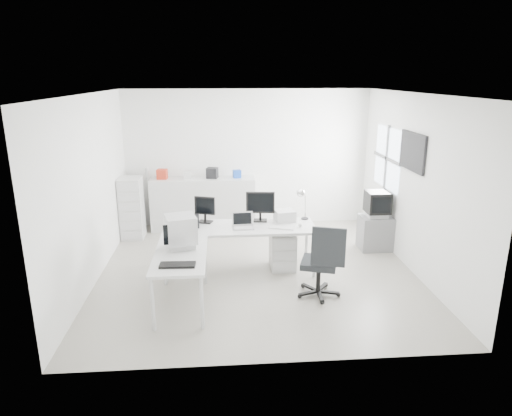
{
  "coord_description": "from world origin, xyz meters",
  "views": [
    {
      "loc": [
        -0.55,
        -6.82,
        3.06
      ],
      "look_at": [
        0.0,
        0.2,
        1.0
      ],
      "focal_mm": 32.0,
      "sensor_mm": 36.0,
      "label": 1
    }
  ],
  "objects": [
    {
      "name": "lcd_monitor_small",
      "position": [
        -0.82,
        0.29,
        0.96
      ],
      "size": [
        0.38,
        0.29,
        0.43
      ],
      "primitive_type": null,
      "rotation": [
        0.0,
        0.0,
        -0.33
      ],
      "color": "black",
      "rests_on": "main_desk"
    },
    {
      "name": "side_desk",
      "position": [
        -1.12,
        -1.06,
        0.38
      ],
      "size": [
        0.7,
        1.4,
        0.75
      ],
      "primitive_type": null,
      "color": "silver",
      "rests_on": "floor"
    },
    {
      "name": "lcd_monitor_large",
      "position": [
        0.08,
        0.29,
        0.99
      ],
      "size": [
        0.48,
        0.23,
        0.48
      ],
      "primitive_type": null,
      "rotation": [
        0.0,
        0.0,
        -0.11
      ],
      "color": "black",
      "rests_on": "main_desk"
    },
    {
      "name": "office_chair",
      "position": [
        0.81,
        -0.92,
        0.55
      ],
      "size": [
        0.8,
        0.8,
        1.1
      ],
      "primitive_type": null,
      "rotation": [
        0.0,
        0.0,
        -0.31
      ],
      "color": "#222527",
      "rests_on": "floor"
    },
    {
      "name": "left_wall",
      "position": [
        -2.5,
        0.0,
        1.4
      ],
      "size": [
        0.02,
        5.0,
        2.8
      ],
      "primitive_type": "cube",
      "color": "white",
      "rests_on": "floor"
    },
    {
      "name": "filing_cabinet",
      "position": [
        -2.28,
        1.76,
        0.59
      ],
      "size": [
        0.42,
        0.49,
        1.19
      ],
      "primitive_type": "cube",
      "color": "silver",
      "rests_on": "floor"
    },
    {
      "name": "ceiling",
      "position": [
        0.0,
        0.0,
        2.8
      ],
      "size": [
        5.0,
        5.0,
        0.01
      ],
      "primitive_type": "cube",
      "color": "white",
      "rests_on": "back_wall"
    },
    {
      "name": "black_keyboard",
      "position": [
        -1.12,
        -1.46,
        0.76
      ],
      "size": [
        0.46,
        0.2,
        0.03
      ],
      "primitive_type": "cube",
      "rotation": [
        0.0,
        0.0,
        -0.04
      ],
      "color": "black",
      "rests_on": "side_desk"
    },
    {
      "name": "drawer_pedestal",
      "position": [
        0.43,
        0.09,
        0.3
      ],
      "size": [
        0.4,
        0.5,
        0.6
      ],
      "primitive_type": "cube",
      "color": "silver",
      "rests_on": "floor"
    },
    {
      "name": "clutter_box_d",
      "position": [
        -0.23,
        2.24,
        1.13
      ],
      "size": [
        0.18,
        0.16,
        0.16
      ],
      "primitive_type": "cube",
      "rotation": [
        0.0,
        0.0,
        0.17
      ],
      "color": "#1946AF",
      "rests_on": "sideboard"
    },
    {
      "name": "white_keyboard",
      "position": [
        0.38,
        -0.11,
        0.76
      ],
      "size": [
        0.41,
        0.24,
        0.02
      ],
      "primitive_type": "cube",
      "rotation": [
        0.0,
        0.0,
        -0.33
      ],
      "color": "silver",
      "rests_on": "main_desk"
    },
    {
      "name": "clutter_box_b",
      "position": [
        -1.23,
        2.24,
        1.12
      ],
      "size": [
        0.14,
        0.12,
        0.14
      ],
      "primitive_type": "cube",
      "rotation": [
        0.0,
        0.0,
        0.02
      ],
      "color": "silver",
      "rests_on": "sideboard"
    },
    {
      "name": "crt_monitor",
      "position": [
        -1.12,
        -0.81,
        0.96
      ],
      "size": [
        0.45,
        0.45,
        0.42
      ],
      "primitive_type": null,
      "rotation": [
        0.0,
        0.0,
        0.25
      ],
      "color": "#B7B7BA",
      "rests_on": "side_desk"
    },
    {
      "name": "clutter_bottle",
      "position": [
        -2.03,
        2.28,
        1.16
      ],
      "size": [
        0.07,
        0.07,
        0.22
      ],
      "primitive_type": "cylinder",
      "color": "silver",
      "rests_on": "sideboard"
    },
    {
      "name": "white_mouse",
      "position": [
        0.68,
        -0.06,
        0.78
      ],
      "size": [
        0.06,
        0.06,
        0.06
      ],
      "primitive_type": "sphere",
      "color": "silver",
      "rests_on": "main_desk"
    },
    {
      "name": "clutter_box_c",
      "position": [
        -0.73,
        2.24,
        1.16
      ],
      "size": [
        0.25,
        0.24,
        0.21
      ],
      "primitive_type": "cube",
      "rotation": [
        0.0,
        0.0,
        -0.25
      ],
      "color": "black",
      "rests_on": "sideboard"
    },
    {
      "name": "inkjet_printer",
      "position": [
        -1.12,
        0.14,
        0.82
      ],
      "size": [
        0.43,
        0.34,
        0.15
      ],
      "primitive_type": "cube",
      "rotation": [
        0.0,
        0.0,
        0.05
      ],
      "color": "black",
      "rests_on": "main_desk"
    },
    {
      "name": "desk_lamp",
      "position": [
        0.83,
        0.34,
        0.99
      ],
      "size": [
        0.2,
        0.2,
        0.48
      ],
      "primitive_type": null,
      "rotation": [
        0.0,
        0.0,
        -0.3
      ],
      "color": "silver",
      "rests_on": "main_desk"
    },
    {
      "name": "laptop",
      "position": [
        -0.22,
        -0.06,
        0.85
      ],
      "size": [
        0.33,
        0.34,
        0.21
      ],
      "primitive_type": null,
      "rotation": [
        0.0,
        0.0,
        0.06
      ],
      "color": "#B7B7BA",
      "rests_on": "main_desk"
    },
    {
      "name": "crt_tv",
      "position": [
        2.22,
        0.79,
        0.84
      ],
      "size": [
        0.5,
        0.48,
        0.45
      ],
      "primitive_type": null,
      "color": "black",
      "rests_on": "tv_cabinet"
    },
    {
      "name": "window",
      "position": [
        2.48,
        1.2,
        1.6
      ],
      "size": [
        0.02,
        1.2,
        1.1
      ],
      "primitive_type": null,
      "color": "white",
      "rests_on": "right_wall"
    },
    {
      "name": "laser_printer",
      "position": [
        0.48,
        0.26,
        0.84
      ],
      "size": [
        0.36,
        0.32,
        0.18
      ],
      "primitive_type": "cube",
      "rotation": [
        0.0,
        0.0,
        0.18
      ],
      "color": "silver",
      "rests_on": "main_desk"
    },
    {
      "name": "back_wall",
      "position": [
        0.0,
        2.5,
        1.4
      ],
      "size": [
        5.0,
        0.02,
        2.8
      ],
      "primitive_type": "cube",
      "color": "white",
      "rests_on": "floor"
    },
    {
      "name": "right_wall",
      "position": [
        2.5,
        0.0,
        1.4
      ],
      "size": [
        0.02,
        5.0,
        2.8
      ],
      "primitive_type": "cube",
      "color": "white",
      "rests_on": "floor"
    },
    {
      "name": "sideboard",
      "position": [
        -0.93,
        2.24,
        0.53
      ],
      "size": [
        2.11,
        0.53,
        1.05
      ],
      "primitive_type": "cube",
      "color": "silver",
      "rests_on": "floor"
    },
    {
      "name": "wall_picture",
      "position": [
        2.47,
        0.1,
        1.9
      ],
      "size": [
        0.04,
        0.9,
        0.6
      ],
      "primitive_type": null,
      "color": "black",
      "rests_on": "right_wall"
    },
    {
      "name": "tv_cabinet",
      "position": [
        2.22,
        0.79,
        0.31
      ],
      "size": [
        0.57,
        0.46,
        0.62
      ],
      "primitive_type": "cube",
      "color": "slate",
      "rests_on": "floor"
    },
    {
      "name": "floor",
      "position": [
        0.0,
        0.0,
        0.0
      ],
      "size": [
        5.0,
        5.0,
        0.01
      ],
      "primitive_type": "cube",
      "color": "beige",
      "rests_on": "ground"
    },
    {
      "name": "main_desk",
      "position": [
        -0.27,
        0.04,
        0.38
      ],
      "size": [
        2.4,
        0.8,
        0.75
      ],
      "primitive_type": null,
      "color": "silver",
      "rests_on": "floor"
    },
    {
      "name": "clutter_box_a",
      "position": [
        -1.73,
        2.24,
        1.15
      ],
      "size": [
        0.21,
        0.19,
        0.2
      ],
      "primitive_type": "cube",
      "rotation": [
        0.0,
        0.0,
        -0.11
      ],
      "color": "red",
      "rests_on": "sideboard"
    }
  ]
}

